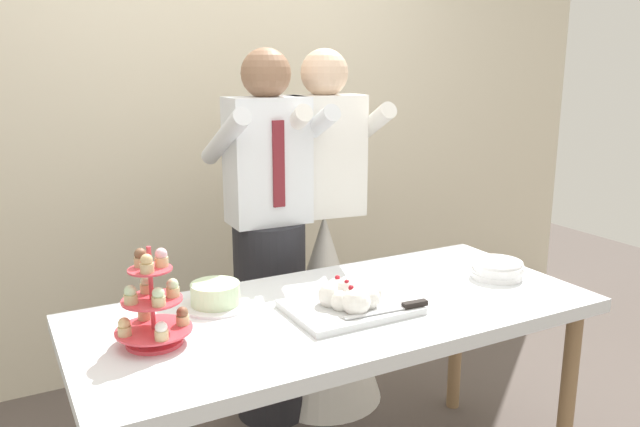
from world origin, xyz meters
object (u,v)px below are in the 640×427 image
person_groom (270,260)px  person_bride (324,283)px  dessert_table (338,327)px  main_cake_tray (351,299)px  round_cake (215,296)px  cupcake_stand (153,307)px  plate_stack (497,269)px

person_groom → person_bride: size_ratio=1.00×
dessert_table → person_groom: bearing=86.7°
dessert_table → person_bride: size_ratio=1.08×
dessert_table → person_bride: person_bride is taller
main_cake_tray → round_cake: (-0.39, 0.26, -0.00)m
cupcake_stand → main_cake_tray: size_ratio=0.70×
plate_stack → round_cake: 1.10m
person_groom → person_bride: bearing=4.6°
dessert_table → plate_stack: bearing=-2.4°
round_cake → person_bride: 0.89m
round_cake → plate_stack: bearing=-12.3°
main_cake_tray → person_bride: person_bride is taller
cupcake_stand → person_bride: bearing=35.9°
dessert_table → cupcake_stand: 0.66m
cupcake_stand → round_cake: size_ratio=1.27×
dessert_table → plate_stack: plate_stack is taller
plate_stack → dessert_table: bearing=177.6°
cupcake_stand → plate_stack: bearing=-1.5°
plate_stack → person_groom: person_groom is taller
round_cake → person_bride: person_bride is taller
dessert_table → round_cake: round_cake is taller
main_cake_tray → plate_stack: size_ratio=2.14×
dessert_table → person_groom: person_groom is taller
plate_stack → person_groom: size_ratio=0.12×
cupcake_stand → main_cake_tray: bearing=-5.1°
person_bride → main_cake_tray: bearing=-112.3°
main_cake_tray → round_cake: 0.47m
round_cake → person_bride: (0.70, 0.50, -0.23)m
cupcake_stand → main_cake_tray: 0.66m
main_cake_tray → plate_stack: main_cake_tray is taller
plate_stack → round_cake: (-1.08, 0.23, 0.01)m
round_cake → person_groom: 0.63m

